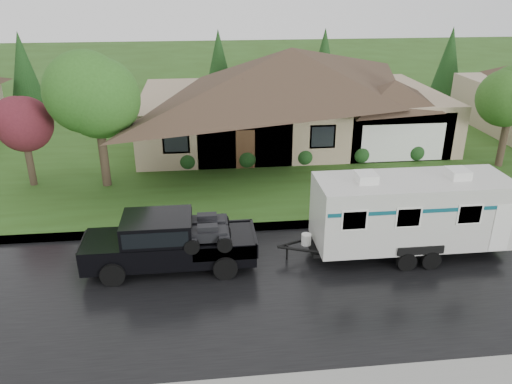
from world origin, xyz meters
TOP-DOWN VIEW (x-y plane):
  - ground at (0.00, 0.00)m, footprint 140.00×140.00m
  - road at (0.00, -2.00)m, footprint 140.00×8.00m
  - curb at (0.00, 2.25)m, footprint 140.00×0.50m
  - lawn at (0.00, 15.00)m, footprint 140.00×26.00m
  - house_main at (2.29, 13.84)m, footprint 19.44×10.80m
  - tree_left_green at (-8.23, 7.42)m, footprint 3.79×3.79m
  - tree_red at (-11.83, 7.87)m, footprint 2.70×2.70m
  - tree_right_green at (12.45, 7.86)m, footprint 3.21×3.21m
  - shrub_row at (2.00, 9.30)m, footprint 13.60×1.00m
  - pickup_truck at (-4.88, -0.32)m, footprint 5.94×2.26m
  - travel_trailer at (3.93, -0.32)m, footprint 7.33×2.58m

SIDE VIEW (x-z plane):
  - ground at x=0.00m, z-range 0.00..0.00m
  - road at x=0.00m, z-range 0.00..0.01m
  - curb at x=0.00m, z-range 0.00..0.15m
  - lawn at x=0.00m, z-range 0.00..0.15m
  - shrub_row at x=2.00m, z-range 0.15..1.15m
  - pickup_truck at x=-4.88m, z-range 0.07..2.05m
  - travel_trailer at x=3.93m, z-range 0.10..3.39m
  - tree_red at x=-11.83m, z-range 1.01..5.47m
  - house_main at x=2.29m, z-range 0.14..7.04m
  - tree_right_green at x=12.45m, z-range 1.17..6.48m
  - tree_left_green at x=-8.23m, z-range 1.37..7.65m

